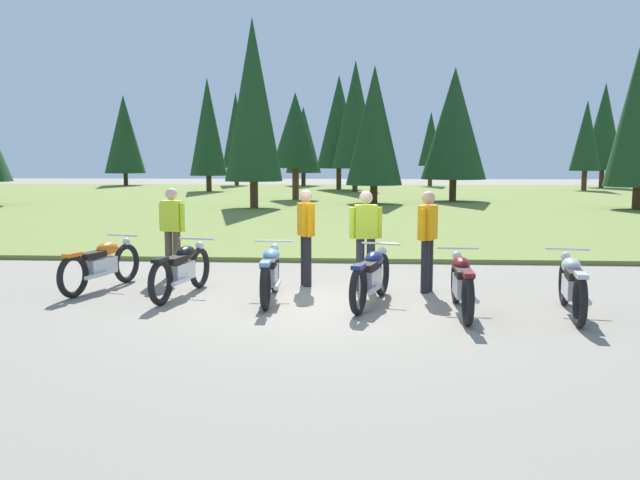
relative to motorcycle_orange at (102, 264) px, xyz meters
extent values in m
plane|color=gray|center=(3.70, -0.82, -0.44)|extent=(140.00, 140.00, 0.00)
cube|color=olive|center=(3.70, 25.15, -0.39)|extent=(80.00, 44.00, 0.10)
cylinder|color=#47331E|center=(23.04, 41.81, 0.30)|extent=(0.36, 0.36, 1.48)
cone|color=#193D1E|center=(23.04, 41.81, 4.37)|extent=(3.01, 3.01, 6.65)
cylinder|color=#47331E|center=(3.91, 33.52, 0.41)|extent=(0.36, 0.36, 1.70)
cone|color=#193D1E|center=(3.91, 33.52, 4.80)|extent=(3.12, 3.12, 7.08)
cylinder|color=#47331E|center=(2.68, 37.27, 0.38)|extent=(0.36, 0.36, 1.64)
cone|color=#193D1E|center=(2.68, 37.27, 4.54)|extent=(3.27, 3.27, 6.68)
cylinder|color=#47331E|center=(-0.54, 44.41, 0.15)|extent=(0.36, 0.36, 1.18)
cone|color=#193D1E|center=(-0.54, 44.41, 3.49)|extent=(2.97, 2.97, 5.49)
cylinder|color=#47331E|center=(16.15, 18.22, 0.10)|extent=(0.36, 0.36, 1.07)
cylinder|color=#47331E|center=(-0.40, 18.07, 0.20)|extent=(0.36, 0.36, 1.28)
cone|color=#193D1E|center=(-0.40, 18.07, 4.37)|extent=(2.54, 2.54, 7.04)
cylinder|color=#47331E|center=(9.07, 23.64, 0.18)|extent=(0.36, 0.36, 1.23)
cone|color=#193D1E|center=(9.07, 23.64, 3.63)|extent=(3.33, 3.33, 5.68)
cylinder|color=#47331E|center=(10.00, 44.12, 0.45)|extent=(0.36, 0.36, 1.77)
cone|color=#193D1E|center=(10.00, 44.12, 3.54)|extent=(2.01, 2.01, 4.42)
cylinder|color=#47331E|center=(0.80, 24.58, 0.46)|extent=(0.36, 0.36, 1.79)
cone|color=#193D1E|center=(0.80, 24.58, 3.36)|extent=(2.57, 2.57, 4.01)
cylinder|color=#47331E|center=(-6.09, 33.63, 0.15)|extent=(0.36, 0.36, 1.18)
cone|color=#193D1E|center=(-6.09, 33.63, 4.03)|extent=(2.52, 2.52, 6.58)
cylinder|color=#47331E|center=(-15.71, 44.02, 0.13)|extent=(0.36, 0.36, 1.14)
cone|color=#193D1E|center=(-15.71, 44.02, 3.98)|extent=(3.39, 3.39, 6.55)
cylinder|color=#47331E|center=(-6.30, 44.75, 0.36)|extent=(0.36, 0.36, 1.60)
cone|color=#193D1E|center=(-6.30, 44.75, 4.32)|extent=(2.40, 2.40, 6.33)
cylinder|color=#47331E|center=(20.04, 36.73, 0.30)|extent=(0.36, 0.36, 1.48)
cone|color=#193D1E|center=(20.04, 36.73, 3.49)|extent=(2.15, 2.15, 4.91)
cylinder|color=#47331E|center=(4.95, 21.32, 0.07)|extent=(0.36, 0.36, 1.01)
cone|color=#193D1E|center=(4.95, 21.32, 3.42)|extent=(2.72, 2.72, 5.70)
torus|color=black|center=(0.18, 0.66, -0.09)|extent=(0.28, 0.70, 0.70)
torus|color=black|center=(-0.19, -0.69, -0.09)|extent=(0.28, 0.70, 0.70)
cube|color=silver|center=(-0.01, -0.01, -0.04)|extent=(0.36, 0.67, 0.28)
ellipsoid|color=orange|center=(0.04, 0.16, 0.24)|extent=(0.38, 0.53, 0.22)
cube|color=black|center=(-0.06, -0.22, 0.18)|extent=(0.34, 0.52, 0.10)
cube|color=orange|center=(-0.19, -0.69, 0.25)|extent=(0.22, 0.35, 0.06)
cylinder|color=silver|center=(0.15, 0.57, 0.42)|extent=(0.61, 0.20, 0.03)
sphere|color=silver|center=(0.19, 0.68, 0.29)|extent=(0.14, 0.14, 0.14)
cylinder|color=silver|center=(0.05, -0.34, -0.14)|extent=(0.21, 0.55, 0.07)
torus|color=black|center=(1.61, 0.25, -0.09)|extent=(0.22, 0.71, 0.70)
torus|color=black|center=(1.36, -1.13, -0.09)|extent=(0.22, 0.71, 0.70)
cube|color=silver|center=(1.48, -0.44, -0.04)|extent=(0.31, 0.67, 0.28)
ellipsoid|color=black|center=(1.52, -0.26, 0.24)|extent=(0.34, 0.52, 0.22)
cube|color=black|center=(1.45, -0.66, 0.18)|extent=(0.30, 0.51, 0.10)
cube|color=black|center=(1.36, -1.13, 0.25)|extent=(0.19, 0.34, 0.06)
cylinder|color=silver|center=(1.59, 0.15, 0.42)|extent=(0.62, 0.14, 0.03)
sphere|color=silver|center=(1.61, 0.27, 0.29)|extent=(0.14, 0.14, 0.14)
cylinder|color=silver|center=(1.57, -0.76, -0.14)|extent=(0.17, 0.55, 0.07)
torus|color=black|center=(2.93, 0.03, -0.09)|extent=(0.13, 0.70, 0.70)
torus|color=black|center=(2.98, -1.36, -0.09)|extent=(0.13, 0.70, 0.70)
cube|color=silver|center=(2.95, -0.67, -0.04)|extent=(0.22, 0.65, 0.28)
ellipsoid|color=#598CC6|center=(2.95, -0.49, 0.24)|extent=(0.28, 0.49, 0.22)
cube|color=black|center=(2.96, -0.89, 0.18)|extent=(0.24, 0.49, 0.10)
cube|color=#598CC6|center=(2.98, -1.36, 0.25)|extent=(0.15, 0.33, 0.06)
cylinder|color=silver|center=(2.93, -0.07, 0.42)|extent=(0.62, 0.06, 0.03)
sphere|color=silver|center=(2.93, 0.05, 0.29)|extent=(0.14, 0.14, 0.14)
cylinder|color=silver|center=(3.10, -0.96, -0.14)|extent=(0.09, 0.55, 0.07)
torus|color=black|center=(4.70, -0.20, -0.09)|extent=(0.28, 0.70, 0.70)
torus|color=black|center=(4.33, -1.55, -0.09)|extent=(0.28, 0.70, 0.70)
cube|color=silver|center=(4.51, -0.88, -0.04)|extent=(0.36, 0.67, 0.28)
ellipsoid|color=navy|center=(4.56, -0.70, 0.24)|extent=(0.38, 0.53, 0.22)
cube|color=black|center=(4.45, -1.09, 0.18)|extent=(0.34, 0.52, 0.10)
cube|color=navy|center=(4.33, -1.55, 0.25)|extent=(0.22, 0.35, 0.06)
cylinder|color=silver|center=(4.67, -0.30, 0.42)|extent=(0.61, 0.20, 0.03)
sphere|color=silver|center=(4.70, -0.18, 0.29)|extent=(0.14, 0.14, 0.14)
cylinder|color=silver|center=(4.57, -1.20, -0.14)|extent=(0.21, 0.55, 0.07)
torus|color=black|center=(5.82, -0.68, -0.09)|extent=(0.12, 0.70, 0.70)
torus|color=black|center=(5.77, -2.08, -0.09)|extent=(0.12, 0.70, 0.70)
cube|color=silver|center=(5.79, -1.38, -0.04)|extent=(0.22, 0.65, 0.28)
ellipsoid|color=maroon|center=(5.80, -1.20, 0.24)|extent=(0.28, 0.49, 0.22)
cube|color=black|center=(5.78, -1.60, 0.18)|extent=(0.24, 0.49, 0.10)
cube|color=maroon|center=(5.77, -2.08, 0.25)|extent=(0.15, 0.32, 0.06)
cylinder|color=silver|center=(5.81, -0.78, 0.42)|extent=(0.62, 0.05, 0.03)
sphere|color=silver|center=(5.82, -0.66, 0.29)|extent=(0.14, 0.14, 0.14)
cylinder|color=silver|center=(5.92, -1.68, -0.14)|extent=(0.09, 0.55, 0.07)
torus|color=black|center=(7.43, -0.69, -0.09)|extent=(0.21, 0.71, 0.70)
torus|color=black|center=(7.21, -2.07, -0.09)|extent=(0.21, 0.71, 0.70)
cube|color=silver|center=(7.32, -1.38, -0.04)|extent=(0.30, 0.66, 0.28)
ellipsoid|color=#B7B7BC|center=(7.35, -1.20, 0.24)|extent=(0.33, 0.52, 0.22)
cube|color=black|center=(7.29, -1.60, 0.18)|extent=(0.29, 0.51, 0.10)
cube|color=#B7B7BC|center=(7.21, -2.07, 0.25)|extent=(0.19, 0.34, 0.06)
cylinder|color=silver|center=(7.42, -0.79, 0.42)|extent=(0.62, 0.13, 0.03)
sphere|color=silver|center=(7.44, -0.67, 0.29)|extent=(0.14, 0.14, 0.14)
cylinder|color=silver|center=(7.41, -1.70, -0.14)|extent=(0.16, 0.55, 0.07)
cylinder|color=black|center=(5.49, 0.23, 0.00)|extent=(0.14, 0.14, 0.88)
cylinder|color=black|center=(5.41, 0.06, 0.00)|extent=(0.14, 0.14, 0.88)
cube|color=orange|center=(5.45, 0.15, 0.72)|extent=(0.35, 0.42, 0.56)
sphere|color=tan|center=(5.45, 0.15, 1.12)|extent=(0.22, 0.22, 0.22)
cylinder|color=orange|center=(5.55, 0.35, 0.70)|extent=(0.09, 0.09, 0.52)
cylinder|color=orange|center=(5.35, -0.06, 0.70)|extent=(0.09, 0.09, 0.52)
cylinder|color=#4C4233|center=(0.81, 1.16, 0.00)|extent=(0.14, 0.14, 0.88)
cylinder|color=#4C4233|center=(0.98, 1.10, 0.00)|extent=(0.14, 0.14, 0.88)
cube|color=#C6E52D|center=(0.89, 1.13, 0.72)|extent=(0.41, 0.33, 0.56)
sphere|color=beige|center=(0.89, 1.13, 1.12)|extent=(0.22, 0.22, 0.22)
cylinder|color=#C6E52D|center=(0.67, 1.20, 0.70)|extent=(0.09, 0.09, 0.52)
cylinder|color=#C6E52D|center=(1.11, 1.05, 0.70)|extent=(0.09, 0.09, 0.52)
cylinder|color=#2D2D38|center=(4.35, 0.21, 0.00)|extent=(0.14, 0.14, 0.88)
cylinder|color=#2D2D38|center=(4.52, 0.24, 0.00)|extent=(0.14, 0.14, 0.88)
cube|color=#C6E52D|center=(4.44, 0.23, 0.72)|extent=(0.39, 0.28, 0.56)
sphere|color=beige|center=(4.44, 0.23, 1.12)|extent=(0.22, 0.22, 0.22)
cylinder|color=#C6E52D|center=(4.21, 0.19, 0.70)|extent=(0.09, 0.09, 0.52)
cylinder|color=#C6E52D|center=(4.66, 0.27, 0.70)|extent=(0.09, 0.09, 0.52)
cylinder|color=black|center=(3.37, 0.66, 0.00)|extent=(0.14, 0.14, 0.88)
cylinder|color=black|center=(3.44, 0.49, 0.00)|extent=(0.14, 0.14, 0.88)
cube|color=orange|center=(3.41, 0.58, 0.72)|extent=(0.33, 0.41, 0.56)
sphere|color=beige|center=(3.41, 0.58, 1.12)|extent=(0.22, 0.22, 0.22)
cylinder|color=orange|center=(3.33, 0.79, 0.70)|extent=(0.09, 0.09, 0.52)
cylinder|color=orange|center=(3.49, 0.36, 0.70)|extent=(0.09, 0.09, 0.52)
camera|label=1|loc=(4.36, -10.60, 1.72)|focal=36.67mm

